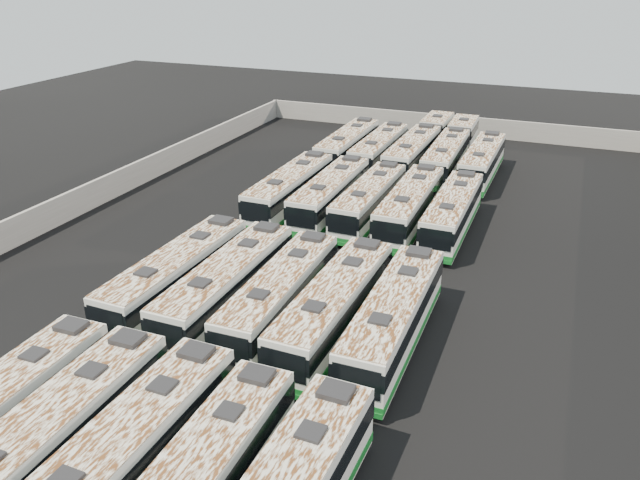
{
  "coord_description": "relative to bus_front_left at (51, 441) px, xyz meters",
  "views": [
    {
      "loc": [
        13.07,
        -35.76,
        18.83
      ],
      "look_at": [
        -1.2,
        -0.59,
        1.6
      ],
      "focal_mm": 35.0,
      "sensor_mm": 36.0,
      "label": 1
    }
  ],
  "objects": [
    {
      "name": "ground",
      "position": [
        3.63,
        22.34,
        -1.77
      ],
      "size": [
        140.0,
        140.0,
        0.0
      ],
      "primitive_type": "plane",
      "color": "black",
      "rests_on": "ground"
    },
    {
      "name": "perimeter_wall",
      "position": [
        3.63,
        22.34,
        -0.67
      ],
      "size": [
        45.2,
        73.2,
        2.2
      ],
      "color": "gray",
      "rests_on": "ground"
    },
    {
      "name": "bus_front_left",
      "position": [
        0.0,
        0.0,
        0.0
      ],
      "size": [
        2.79,
        12.33,
        3.47
      ],
      "rotation": [
        0.0,
        0.0,
        0.02
      ],
      "color": "silver",
      "rests_on": "ground"
    },
    {
      "name": "bus_front_center",
      "position": [
        3.23,
        0.28,
        -0.0
      ],
      "size": [
        2.77,
        12.33,
        3.46
      ],
      "rotation": [
        0.0,
        0.0,
        -0.01
      ],
      "color": "silver",
      "rests_on": "ground"
    },
    {
      "name": "bus_midfront_far_left",
      "position": [
        -3.33,
        13.55,
        -0.01
      ],
      "size": [
        2.81,
        12.29,
        3.45
      ],
      "rotation": [
        0.0,
        0.0,
        -0.02
      ],
      "color": "silver",
      "rests_on": "ground"
    },
    {
      "name": "bus_midfront_left",
      "position": [
        0.02,
        13.61,
        0.0
      ],
      "size": [
        2.62,
        12.32,
        3.47
      ],
      "rotation": [
        0.0,
        0.0,
        0.0
      ],
      "color": "silver",
      "rests_on": "ground"
    },
    {
      "name": "bus_midfront_center",
      "position": [
        3.29,
        13.75,
        -0.06
      ],
      "size": [
        2.73,
        11.95,
        3.35
      ],
      "rotation": [
        0.0,
        0.0,
        0.02
      ],
      "color": "silver",
      "rests_on": "ground"
    },
    {
      "name": "bus_midfront_right",
      "position": [
        6.57,
        13.59,
        0.0
      ],
      "size": [
        2.86,
        12.38,
        3.47
      ],
      "rotation": [
        0.0,
        0.0,
        -0.02
      ],
      "color": "silver",
      "rests_on": "ground"
    },
    {
      "name": "bus_midfront_far_right",
      "position": [
        9.82,
        13.7,
        -0.01
      ],
      "size": [
        2.68,
        12.27,
        3.45
      ],
      "rotation": [
        0.0,
        0.0,
        0.01
      ],
      "color": "silver",
      "rests_on": "ground"
    },
    {
      "name": "bus_midback_far_left",
      "position": [
        -3.36,
        29.59,
        0.0
      ],
      "size": [
        2.63,
        12.32,
        3.47
      ],
      "rotation": [
        0.0,
        0.0,
        -0.0
      ],
      "color": "silver",
      "rests_on": "ground"
    },
    {
      "name": "bus_midback_left",
      "position": [
        0.03,
        29.83,
        -0.02
      ],
      "size": [
        2.7,
        12.16,
        3.42
      ],
      "rotation": [
        0.0,
        0.0,
        0.01
      ],
      "color": "silver",
      "rests_on": "ground"
    },
    {
      "name": "bus_midback_center",
      "position": [
        3.26,
        29.81,
        -0.08
      ],
      "size": [
        2.63,
        11.79,
        3.31
      ],
      "rotation": [
        0.0,
        0.0,
        -0.01
      ],
      "color": "silver",
      "rests_on": "ground"
    },
    {
      "name": "bus_midback_right",
      "position": [
        6.5,
        29.75,
        -0.02
      ],
      "size": [
        2.67,
        12.17,
        3.42
      ],
      "rotation": [
        0.0,
        0.0,
        0.01
      ],
      "color": "silver",
      "rests_on": "ground"
    },
    {
      "name": "bus_midback_far_right",
      "position": [
        9.72,
        29.71,
        -0.07
      ],
      "size": [
        2.51,
        11.8,
        3.32
      ],
      "rotation": [
        0.0,
        0.0,
        0.0
      ],
      "color": "silver",
      "rests_on": "ground"
    },
    {
      "name": "bus_back_far_left",
      "position": [
        -3.3,
        43.18,
        0.01
      ],
      "size": [
        2.68,
        12.36,
        3.48
      ],
      "rotation": [
        0.0,
        0.0,
        0.01
      ],
      "color": "silver",
      "rests_on": "ground"
    },
    {
      "name": "bus_back_left",
      "position": [
        -0.06,
        43.19,
        -0.05
      ],
      "size": [
        2.59,
        11.93,
        3.36
      ],
      "rotation": [
        0.0,
        0.0,
        -0.01
      ],
      "color": "silver",
      "rests_on": "ground"
    },
    {
      "name": "bus_back_center",
      "position": [
        3.29,
        46.38,
        -0.01
      ],
      "size": [
        2.81,
        19.1,
        3.46
      ],
      "rotation": [
        0.0,
        0.0,
        -0.01
      ],
      "color": "silver",
      "rests_on": "ground"
    },
    {
      "name": "bus_back_right",
      "position": [
        6.38,
        46.39,
        -0.05
      ],
      "size": [
        2.92,
        18.68,
        3.38
      ],
      "rotation": [
        0.0,
        0.0,
        0.02
      ],
      "color": "silver",
      "rests_on": "ground"
    },
    {
      "name": "bus_back_far_right",
      "position": [
        9.78,
        43.24,
        -0.07
      ],
      "size": [
        2.63,
        11.82,
        3.32
      ],
      "rotation": [
        0.0,
        0.0,
        -0.01
      ],
      "color": "silver",
      "rests_on": "ground"
    }
  ]
}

